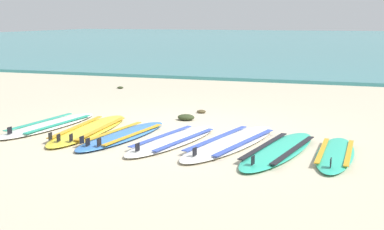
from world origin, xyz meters
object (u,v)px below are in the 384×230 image
at_px(surfboard_0, 50,125).
at_px(surfboard_6, 335,154).
at_px(surfboard_3, 173,140).
at_px(surfboard_4, 231,142).
at_px(surfboard_5, 279,150).
at_px(surfboard_2, 123,135).
at_px(surfboard_1, 89,130).

xyz_separation_m(surfboard_0, surfboard_6, (4.74, -0.42, 0.00)).
bearing_deg(surfboard_0, surfboard_3, -8.46).
xyz_separation_m(surfboard_4, surfboard_5, (0.74, -0.23, 0.00)).
height_order(surfboard_2, surfboard_5, same).
distance_m(surfboard_4, surfboard_5, 0.77).
bearing_deg(surfboard_6, surfboard_3, 178.35).
bearing_deg(surfboard_3, surfboard_0, 171.54).
distance_m(surfboard_2, surfboard_5, 2.45).
bearing_deg(surfboard_3, surfboard_4, 8.69).
relative_size(surfboard_2, surfboard_6, 1.17).
xyz_separation_m(surfboard_2, surfboard_3, (0.86, -0.04, -0.00)).
bearing_deg(surfboard_5, surfboard_6, 2.24).
distance_m(surfboard_3, surfboard_6, 2.35).
relative_size(surfboard_3, surfboard_5, 0.96).
bearing_deg(surfboard_1, surfboard_5, -6.04).
distance_m(surfboard_1, surfboard_2, 0.73).
relative_size(surfboard_3, surfboard_4, 0.88).
xyz_separation_m(surfboard_1, surfboard_6, (3.91, -0.30, -0.00)).
relative_size(surfboard_1, surfboard_6, 1.28).
height_order(surfboard_3, surfboard_4, same).
distance_m(surfboard_1, surfboard_4, 2.42).
bearing_deg(surfboard_2, surfboard_0, 168.50).
xyz_separation_m(surfboard_2, surfboard_4, (1.71, 0.09, -0.00)).
bearing_deg(surfboard_0, surfboard_1, -8.19).
distance_m(surfboard_3, surfboard_4, 0.87).
relative_size(surfboard_0, surfboard_1, 0.95).
bearing_deg(surfboard_4, surfboard_5, -17.25).
distance_m(surfboard_1, surfboard_3, 1.58).
bearing_deg(surfboard_6, surfboard_5, -177.76).
relative_size(surfboard_3, surfboard_6, 1.20).
height_order(surfboard_1, surfboard_6, same).
relative_size(surfboard_0, surfboard_2, 1.04).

